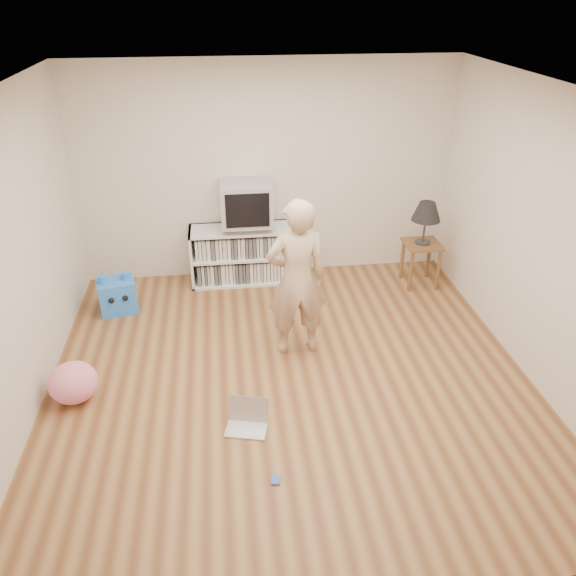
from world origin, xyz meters
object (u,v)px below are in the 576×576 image
at_px(dvd_deck, 247,225).
at_px(table_lamp, 426,212).
at_px(media_unit, 248,254).
at_px(plush_pink, 73,383).
at_px(side_table, 421,253).
at_px(crt_tv, 246,203).
at_px(laptop, 248,419).
at_px(person, 297,279).
at_px(plush_blue, 117,295).

bearing_deg(dvd_deck, table_lamp, -10.11).
distance_m(media_unit, plush_pink, 2.72).
bearing_deg(dvd_deck, side_table, -10.11).
relative_size(crt_tv, plush_pink, 1.39).
height_order(media_unit, laptop, media_unit).
xyz_separation_m(person, laptop, (-0.56, -1.05, -0.74)).
bearing_deg(crt_tv, laptop, -93.83).
height_order(dvd_deck, plush_pink, dvd_deck).
bearing_deg(dvd_deck, media_unit, 90.00).
xyz_separation_m(side_table, person, (-1.69, -1.21, 0.39)).
height_order(dvd_deck, table_lamp, table_lamp).
bearing_deg(plush_pink, dvd_deck, 51.33).
xyz_separation_m(plush_blue, plush_pink, (-0.17, -1.53, -0.02)).
xyz_separation_m(laptop, plush_pink, (-1.51, 0.53, 0.12)).
xyz_separation_m(laptop, plush_blue, (-1.34, 2.06, 0.13)).
height_order(table_lamp, plush_pink, table_lamp).
bearing_deg(table_lamp, dvd_deck, 169.89).
relative_size(media_unit, crt_tv, 2.33).
relative_size(crt_tv, table_lamp, 1.17).
distance_m(media_unit, side_table, 2.11).
bearing_deg(plush_pink, side_table, 24.80).
xyz_separation_m(side_table, table_lamp, (-0.00, 0.00, 0.53)).
bearing_deg(person, plush_blue, -32.56).
distance_m(side_table, plush_blue, 3.60).
height_order(crt_tv, person, person).
distance_m(crt_tv, laptop, 2.81).
distance_m(table_lamp, plush_blue, 3.67).
distance_m(media_unit, person, 1.71).
bearing_deg(dvd_deck, plush_pink, -128.67).
xyz_separation_m(dvd_deck, plush_blue, (-1.52, -0.58, -0.54)).
distance_m(dvd_deck, side_table, 2.13).
relative_size(media_unit, dvd_deck, 3.11).
height_order(plush_blue, plush_pink, plush_blue).
bearing_deg(plush_blue, crt_tv, 6.86).
relative_size(crt_tv, side_table, 1.09).
bearing_deg(laptop, table_lamp, 59.37).
bearing_deg(laptop, plush_pink, 174.87).
xyz_separation_m(side_table, plush_blue, (-3.59, -0.21, -0.22)).
bearing_deg(table_lamp, laptop, -134.80).
xyz_separation_m(crt_tv, table_lamp, (2.08, -0.37, -0.08)).
relative_size(side_table, person, 0.34).
distance_m(dvd_deck, plush_pink, 2.76).
xyz_separation_m(media_unit, laptop, (-0.18, -2.65, -0.29)).
bearing_deg(media_unit, side_table, -10.52).
bearing_deg(media_unit, crt_tv, -90.00).
xyz_separation_m(side_table, plush_pink, (-3.76, -1.74, -0.23)).
relative_size(table_lamp, person, 0.32).
distance_m(table_lamp, plush_pink, 4.22).
xyz_separation_m(crt_tv, laptop, (-0.18, -2.63, -0.96)).
height_order(side_table, plush_pink, side_table).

